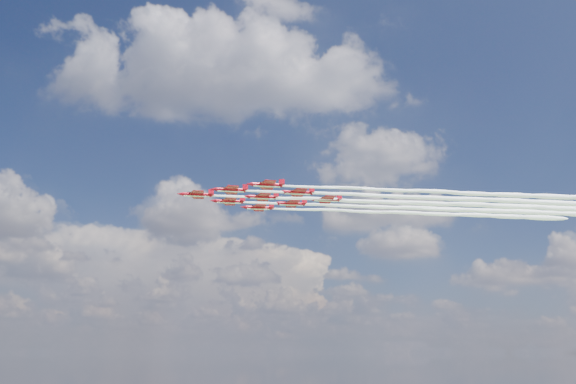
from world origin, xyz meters
The scene contains 9 objects.
jet_lead centered at (39.40, 1.32, 83.59)m, with size 109.99×23.84×2.71m.
jet_row2_port centered at (50.20, -3.36, 83.59)m, with size 109.99×23.84×2.71m.
jet_row2_starb centered at (47.96, 9.40, 83.59)m, with size 109.99×23.84×2.71m.
jet_row3_port centered at (60.99, -8.05, 83.59)m, with size 109.99×23.84×2.71m.
jet_row3_centre centered at (58.75, 4.72, 83.59)m, with size 109.99×23.84×2.71m.
jet_row3_starb centered at (56.51, 17.48, 83.59)m, with size 109.99×23.84×2.71m.
jet_row4_port centered at (69.54, 0.03, 83.59)m, with size 109.99×23.84×2.71m.
jet_row4_starb centered at (67.30, 12.80, 83.59)m, with size 109.99×23.84×2.71m.
jet_tail centered at (78.09, 8.11, 83.59)m, with size 109.99×23.84×2.71m.
Camera 1 is at (20.46, -167.30, 38.08)m, focal length 35.00 mm.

